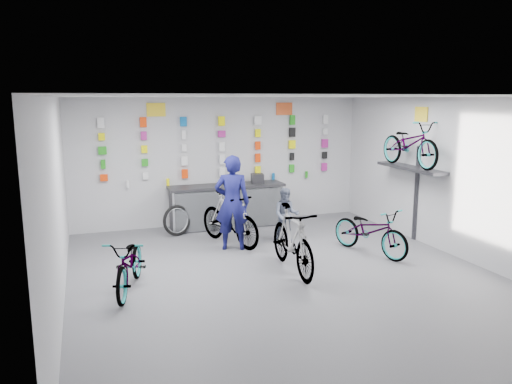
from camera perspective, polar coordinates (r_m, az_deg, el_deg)
name	(u,v)px	position (r m, az deg, el deg)	size (l,w,h in m)	color
floor	(285,277)	(8.57, 3.33, -9.62)	(8.00, 8.00, 0.00)	#525257
ceiling	(287,96)	(8.04, 3.57, 10.85)	(8.00, 8.00, 0.00)	white
wall_back	(221,161)	(11.93, -3.99, 3.55)	(7.00, 7.00, 0.00)	silver
wall_front	(459,265)	(4.85, 22.14, -7.78)	(7.00, 7.00, 0.00)	silver
wall_left	(57,204)	(7.57, -21.81, -1.30)	(8.00, 8.00, 0.00)	silver
wall_right	(459,178)	(10.05, 22.21, 1.45)	(8.00, 8.00, 0.00)	silver
counter	(227,206)	(11.66, -3.33, -1.66)	(2.70, 0.66, 1.00)	black
merch_wall	(224,148)	(11.83, -3.69, 5.08)	(5.57, 0.08, 1.57)	#F83805
wall_bracket	(412,172)	(10.86, 17.35, 2.20)	(0.39, 1.90, 2.00)	#333338
sign_left	(156,110)	(11.51, -11.35, 9.20)	(0.42, 0.02, 0.30)	yellow
sign_right	(284,109)	(12.34, 3.25, 9.47)	(0.42, 0.02, 0.30)	#D95425
sign_side	(421,114)	(10.86, 18.35, 8.43)	(0.02, 0.40, 0.30)	yellow
bike_left	(130,263)	(8.06, -14.18, -7.92)	(0.59, 1.70, 0.89)	gray
bike_center	(292,240)	(8.64, 4.16, -5.45)	(0.54, 1.92, 1.15)	gray
bike_right	(370,230)	(9.89, 12.94, -4.31)	(0.61, 1.76, 0.93)	gray
bike_service	(229,218)	(10.25, -3.05, -3.02)	(0.52, 1.83, 1.10)	gray
bike_wall	(410,144)	(10.75, 17.19, 5.29)	(0.63, 1.80, 0.95)	gray
clerk	(232,203)	(9.84, -2.73, -1.22)	(0.69, 0.45, 1.89)	#121350
customer	(286,215)	(10.44, 3.48, -2.65)	(0.56, 0.43, 1.14)	slate
spare_wheel	(177,221)	(11.07, -9.03, -3.24)	(0.69, 0.38, 0.68)	black
register	(257,178)	(11.78, 0.14, 1.56)	(0.28, 0.30, 0.22)	black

